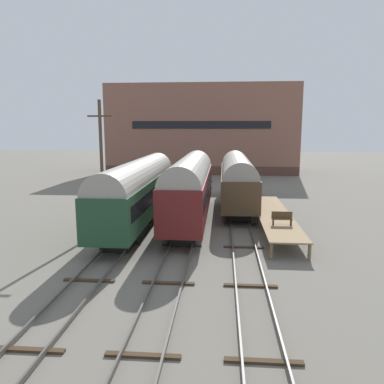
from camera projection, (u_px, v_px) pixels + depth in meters
ground_plane at (186, 234)px, 27.31m from camera, size 200.00×200.00×0.00m
track_left at (132, 231)px, 27.61m from camera, size 2.60×60.00×0.26m
track_middle at (186, 232)px, 27.29m from camera, size 2.60×60.00×0.26m
track_right at (242, 233)px, 26.96m from camera, size 2.60×60.00×0.26m
train_car_brown at (237, 178)px, 36.17m from camera, size 3.08×16.49×5.06m
train_car_green at (138, 188)px, 29.52m from camera, size 2.96×18.26×5.15m
train_car_maroon at (190, 185)px, 30.19m from camera, size 2.97×16.76×5.39m
station_platform at (274, 215)px, 28.85m from camera, size 2.49×14.96×1.09m
bench at (282, 218)px, 25.44m from camera, size 1.40×0.40×0.91m
person_worker at (160, 222)px, 26.18m from camera, size 0.32×0.32×1.84m
utility_pole at (102, 164)px, 27.45m from camera, size 1.80×0.24×9.62m
warehouse_building at (202, 129)px, 65.28m from camera, size 31.91×10.34×14.84m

